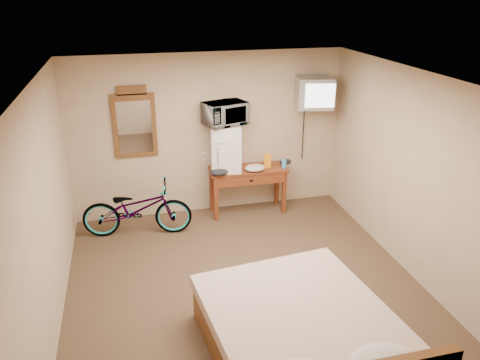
# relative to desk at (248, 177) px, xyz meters

# --- Properties ---
(room) EXTENTS (4.60, 4.64, 2.50)m
(room) POSITION_rel_desk_xyz_m (-0.55, -2.00, 0.64)
(room) COLOR #473223
(room) RESTS_ON ground
(desk) EXTENTS (1.21, 0.50, 0.75)m
(desk) POSITION_rel_desk_xyz_m (0.00, 0.00, 0.00)
(desk) COLOR brown
(desk) RESTS_ON floor
(mini_fridge) EXTENTS (0.49, 0.47, 0.72)m
(mini_fridge) POSITION_rel_desk_xyz_m (-0.35, 0.05, 0.50)
(mini_fridge) COLOR white
(mini_fridge) RESTS_ON desk
(microwave) EXTENTS (0.71, 0.58, 0.34)m
(microwave) POSITION_rel_desk_xyz_m (-0.35, 0.05, 1.03)
(microwave) COLOR white
(microwave) RESTS_ON mini_fridge
(snack_bag) EXTENTS (0.12, 0.08, 0.22)m
(snack_bag) POSITION_rel_desk_xyz_m (0.30, -0.01, 0.24)
(snack_bag) COLOR orange
(snack_bag) RESTS_ON desk
(blue_cup) EXTENTS (0.07, 0.07, 0.13)m
(blue_cup) POSITION_rel_desk_xyz_m (0.55, -0.08, 0.20)
(blue_cup) COLOR #45ADEA
(blue_cup) RESTS_ON desk
(cloth_cream) EXTENTS (0.32, 0.24, 0.10)m
(cloth_cream) POSITION_rel_desk_xyz_m (0.08, -0.10, 0.18)
(cloth_cream) COLOR beige
(cloth_cream) RESTS_ON desk
(cloth_dark_a) EXTENTS (0.28, 0.21, 0.10)m
(cloth_dark_a) POSITION_rel_desk_xyz_m (-0.49, -0.14, 0.19)
(cloth_dark_a) COLOR black
(cloth_dark_a) RESTS_ON desk
(cloth_dark_b) EXTENTS (0.19, 0.16, 0.09)m
(cloth_dark_b) POSITION_rel_desk_xyz_m (0.62, 0.05, 0.18)
(cloth_dark_b) COLOR black
(cloth_dark_b) RESTS_ON desk
(crt_television) EXTENTS (0.61, 0.64, 0.46)m
(crt_television) POSITION_rel_desk_xyz_m (1.02, 0.02, 1.27)
(crt_television) COLOR black
(crt_television) RESTS_ON room
(wall_mirror) EXTENTS (0.63, 0.04, 1.06)m
(wall_mirror) POSITION_rel_desk_xyz_m (-1.66, 0.27, 0.91)
(wall_mirror) COLOR brown
(wall_mirror) RESTS_ON room
(bicycle) EXTENTS (1.62, 0.74, 0.82)m
(bicycle) POSITION_rel_desk_xyz_m (-1.74, -0.29, -0.20)
(bicycle) COLOR black
(bicycle) RESTS_ON floor
(bed) EXTENTS (1.89, 2.37, 0.90)m
(bed) POSITION_rel_desk_xyz_m (-0.31, -3.37, -0.32)
(bed) COLOR brown
(bed) RESTS_ON floor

